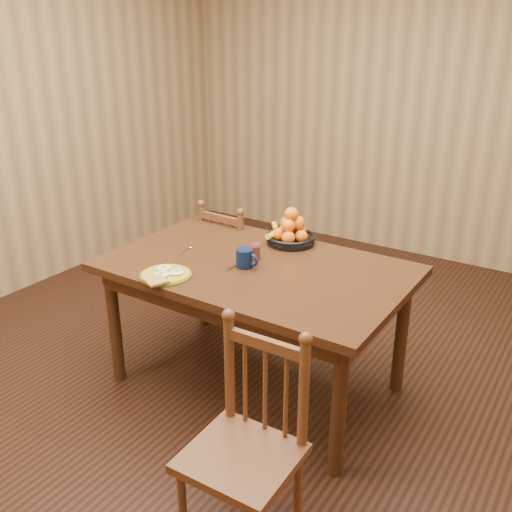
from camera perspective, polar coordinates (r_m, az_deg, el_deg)
The scene contains 10 objects.
room at distance 2.86m, azimuth 0.00°, elevation 10.25°, with size 4.52×5.02×2.72m.
dining_table at distance 3.08m, azimuth 0.00°, elevation -2.33°, with size 1.60×1.00×0.75m.
chair_far at distance 3.89m, azimuth -2.25°, elevation -0.90°, with size 0.40×0.38×0.86m.
chair_near at distance 2.30m, azimuth -0.97°, elevation -18.63°, with size 0.42×0.40×0.90m.
breakfast_plate at distance 2.93m, azimuth -9.05°, elevation -1.86°, with size 0.26×0.30×0.04m.
fork at distance 3.04m, azimuth -1.86°, elevation -0.83°, with size 0.04×0.18×0.00m.
spoon at distance 3.28m, azimuth -6.76°, elevation 0.79°, with size 0.05×0.16×0.01m.
coffee_mug at distance 3.00m, azimuth -1.10°, elevation -0.21°, with size 0.13×0.09×0.10m.
juice_glass at distance 3.10m, azimuth -0.10°, elevation 0.43°, with size 0.06×0.06×0.09m.
fruit_bowl at distance 3.33m, azimuth 3.45°, elevation 2.39°, with size 0.32×0.29×0.22m.
Camera 1 is at (1.53, -2.34, 1.94)m, focal length 40.00 mm.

